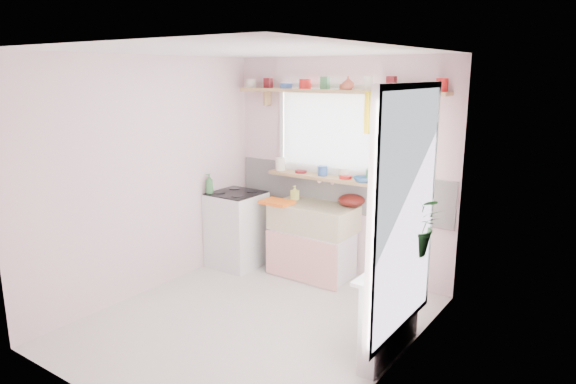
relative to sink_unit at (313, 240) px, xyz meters
The scene contains 19 objects.
room 1.31m from the sink_unit, 28.17° to the right, with size 3.20×3.20×3.20m.
sink_unit is the anchor object (origin of this frame).
cooker 0.98m from the sink_unit, 165.62° to the right, with size 0.58×0.58×0.93m.
radiator_ledge 1.82m from the sink_unit, 37.05° to the right, with size 0.22×0.95×0.78m.
windowsill 0.73m from the sink_unit, 90.00° to the left, with size 1.40×0.22×0.04m, color tan.
pine_shelf 1.70m from the sink_unit, 49.64° to the left, with size 2.52×0.24×0.04m, color tan.
shelf_crockery 1.78m from the sink_unit, 54.29° to the left, with size 2.47×0.11×0.12m.
sill_crockery 0.81m from the sink_unit, 90.00° to the left, with size 1.35×0.11×0.12m.
dish_tray 0.61m from the sink_unit, 152.71° to the right, with size 0.36×0.27×0.04m, color orange.
colander 0.65m from the sink_unit, 28.84° to the left, with size 0.30×0.30×0.14m, color #52110E.
jade_plant 1.75m from the sink_unit, 25.11° to the right, with size 0.49×0.43×0.55m, color #2F6B2A.
fruit_bowl 1.58m from the sink_unit, 27.40° to the right, with size 0.33×0.33×0.08m, color white.
herb_pot 2.06m from the sink_unit, 44.87° to the right, with size 0.11×0.08×0.21m, color #3D702C.
soap_bottle_sink 0.60m from the sink_unit, 164.73° to the left, with size 0.08×0.08×0.17m, color #E6EA68.
sill_cup 0.85m from the sink_unit, 44.52° to the left, with size 0.13×0.13×0.10m, color #EDE7CD.
sill_bowl 0.94m from the sink_unit, 13.30° to the left, with size 0.18×0.18×0.06m, color #30629F.
shelf_vase 1.81m from the sink_unit, 18.96° to the left, with size 0.14×0.14×0.14m, color #B14C36.
cooker_bottle 1.40m from the sink_unit, 158.39° to the right, with size 0.09×0.09×0.24m, color #408046.
fruit 1.60m from the sink_unit, 27.09° to the right, with size 0.20×0.14×0.10m.
Camera 1 is at (2.85, -3.50, 2.32)m, focal length 32.00 mm.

